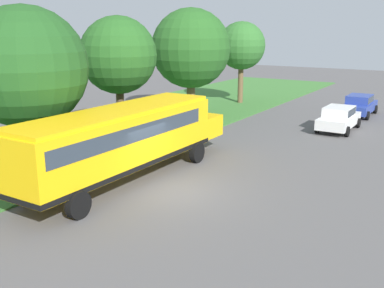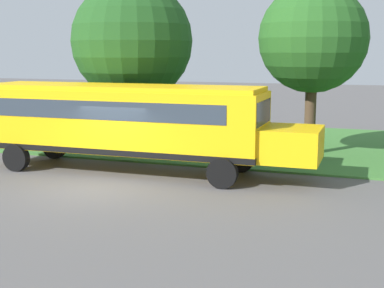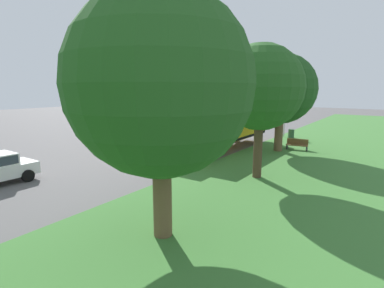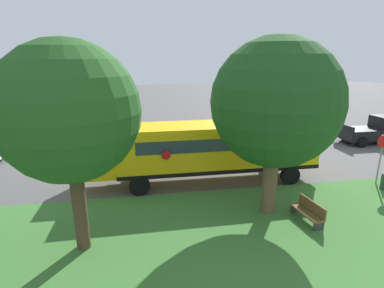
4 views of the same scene
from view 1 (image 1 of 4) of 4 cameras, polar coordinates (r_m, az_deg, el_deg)
ground_plane at (r=18.35m, az=-2.35°, el=-5.93°), size 120.00×120.00×0.00m
grass_verge at (r=25.11m, az=-21.59°, el=-1.20°), size 12.00×80.00×0.08m
school_bus at (r=19.22m, az=-8.65°, el=0.87°), size 2.84×12.42×3.16m
car_white_nearest at (r=30.17m, az=18.14°, el=3.26°), size 2.02×4.40×1.56m
car_blue_middle at (r=35.88m, az=20.49°, el=4.78°), size 2.02×4.40×1.56m
oak_tree_beside_bus at (r=20.46m, az=-20.18°, el=9.25°), size 5.19×5.19×7.39m
oak_tree_roadside_mid at (r=26.68m, az=-9.44°, el=11.12°), size 4.46×4.46×7.12m
oak_tree_far_end at (r=32.98m, az=-0.54°, el=12.10°), size 5.71×5.71×7.82m
oak_tree_across_road at (r=39.09m, az=6.43°, el=12.37°), size 4.03×4.03×6.95m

